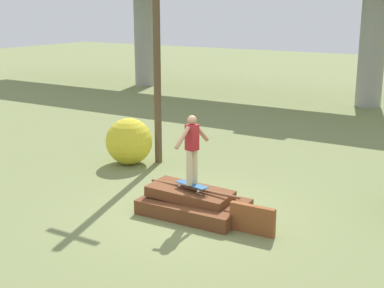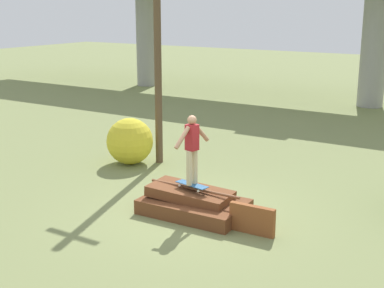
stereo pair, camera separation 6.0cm
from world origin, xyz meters
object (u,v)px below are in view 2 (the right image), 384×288
utility_pole (158,43)px  skater (192,146)px  skateboard (192,185)px  bush_yellow_flowering (130,141)px

utility_pole → skater: bearing=-44.8°
skateboard → skater: skater is taller
skateboard → bush_yellow_flowering: size_ratio=0.61×
skateboard → utility_pole: size_ratio=0.12×
utility_pole → bush_yellow_flowering: (-0.60, -0.55, -2.67)m
skater → skateboard: bearing=0.0°
utility_pole → bush_yellow_flowering: bearing=-137.6°
skateboard → utility_pole: utility_pole is taller
skater → utility_pole: 4.39m
skateboard → skater: (-0.00, 0.00, 0.85)m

